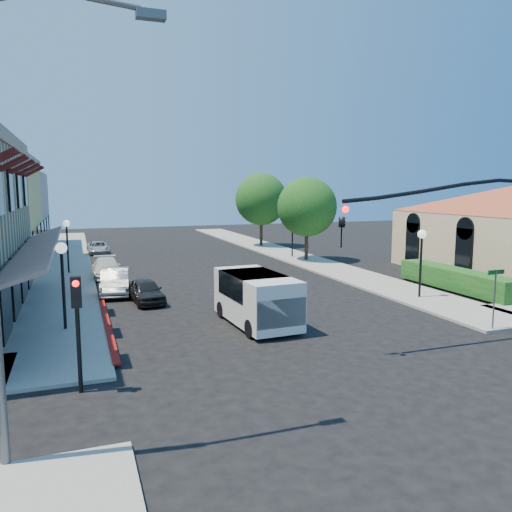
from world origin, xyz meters
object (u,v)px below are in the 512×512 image
object	(u,v)px
lamppost_left_far	(67,233)
parked_car_c	(107,268)
cobra_streetlight	(7,210)
parked_car_a	(146,291)
parked_car_b	(115,282)
lamppost_right_far	(292,224)
lamppost_right_near	(421,246)
street_tree_a	(307,207)
parked_car_d	(98,248)
lamppost_left_near	(62,264)
secondary_signal	(77,312)
street_tree_b	(261,199)
white_van	(257,296)
street_name_sign	(495,290)
signal_mast_arm	(479,232)

from	to	relation	value
lamppost_left_far	parked_car_c	world-z (taller)	lamppost_left_far
cobra_streetlight	parked_car_a	distance (m)	15.39
lamppost_left_far	parked_car_b	distance (m)	8.07
lamppost_left_far	lamppost_right_far	distance (m)	17.12
lamppost_left_far	lamppost_right_near	xyz separation A→B (m)	(17.00, -14.00, 0.00)
street_tree_a	parked_car_d	size ratio (longest dim) A/B	1.71
lamppost_left_far	parked_car_c	distance (m)	3.72
lamppost_left_near	lamppost_left_far	size ratio (longest dim) A/B	1.00
street_tree_a	parked_car_d	distance (m)	18.40
cobra_streetlight	lamppost_right_far	world-z (taller)	cobra_streetlight
secondary_signal	parked_car_a	size ratio (longest dim) A/B	0.96
lamppost_left_near	lamppost_right_far	size ratio (longest dim) A/B	1.00
street_tree_a	parked_car_a	size ratio (longest dim) A/B	1.88
street_tree_b	secondary_signal	world-z (taller)	street_tree_b
lamppost_left_near	parked_car_a	distance (m)	5.86
white_van	parked_car_a	bearing A→B (deg)	123.71
parked_car_b	street_tree_b	bearing A→B (deg)	54.77
street_name_sign	parked_car_a	xyz separation A→B (m)	(-12.30, 9.80, -1.11)
lamppost_right_near	parked_car_b	size ratio (longest dim) A/B	0.86
lamppost_right_far	lamppost_left_far	bearing A→B (deg)	-173.29
street_name_sign	white_van	world-z (taller)	street_name_sign
signal_mast_arm	lamppost_right_far	distance (m)	22.70
street_name_sign	parked_car_a	size ratio (longest dim) A/B	0.72
street_tree_b	parked_car_a	size ratio (longest dim) A/B	2.03
cobra_streetlight	lamppost_left_near	world-z (taller)	cobra_streetlight
parked_car_b	signal_mast_arm	bearing A→B (deg)	-42.29
street_tree_b	lamppost_left_near	xyz separation A→B (m)	(-17.30, -24.00, -1.81)
secondary_signal	lamppost_right_near	world-z (taller)	lamppost_right_near
parked_car_b	street_tree_a	bearing A→B (deg)	31.78
secondary_signal	parked_car_a	bearing A→B (deg)	73.19
lamppost_right_far	signal_mast_arm	bearing A→B (deg)	-96.70
secondary_signal	lamppost_right_far	distance (m)	27.98
cobra_streetlight	parked_car_d	size ratio (longest dim) A/B	2.46
street_name_sign	parked_car_a	world-z (taller)	street_name_sign
lamppost_left_far	lamppost_right_near	world-z (taller)	same
parked_car_d	street_tree_a	bearing A→B (deg)	-35.46
cobra_streetlight	parked_car_a	world-z (taller)	cobra_streetlight
street_tree_a	lamppost_right_far	xyz separation A→B (m)	(-0.30, 2.00, -1.46)
street_tree_a	lamppost_left_near	size ratio (longest dim) A/B	1.82
signal_mast_arm	cobra_streetlight	distance (m)	15.45
street_tree_b	street_name_sign	xyz separation A→B (m)	(-1.30, -29.80, -2.85)
parked_car_a	parked_car_c	xyz separation A→B (m)	(-1.40, 8.00, 0.02)
street_name_sign	parked_car_c	world-z (taller)	street_name_sign
cobra_streetlight	parked_car_d	xyz separation A→B (m)	(2.95, 34.00, -4.74)
street_tree_b	secondary_signal	distance (m)	34.97
parked_car_a	lamppost_right_far	bearing A→B (deg)	36.27
lamppost_right_far	parked_car_d	bearing A→B (deg)	151.44
signal_mast_arm	parked_car_d	world-z (taller)	signal_mast_arm
white_van	lamppost_left_near	bearing A→B (deg)	167.23
lamppost_left_near	parked_car_c	xyz separation A→B (m)	(2.30, 12.00, -2.13)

